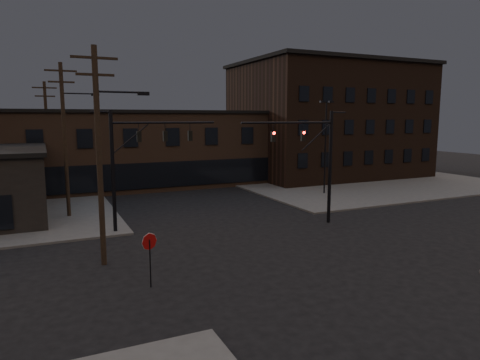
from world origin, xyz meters
name	(u,v)px	position (x,y,z in m)	size (l,w,h in m)	color
ground	(282,251)	(0.00, 0.00, 0.00)	(140.00, 140.00, 0.00)	black
sidewalk_ne	(345,178)	(22.00, 22.00, 0.07)	(30.00, 30.00, 0.15)	#474744
building_row	(158,149)	(0.00, 28.00, 4.00)	(40.00, 12.00, 8.00)	#4B3528
building_right	(328,122)	(22.00, 26.00, 7.00)	(22.00, 16.00, 14.00)	black
traffic_signal_near	(317,155)	(5.36, 4.50, 4.93)	(7.12, 0.24, 8.00)	black
traffic_signal_far	(133,156)	(-6.72, 8.00, 5.01)	(7.12, 0.24, 8.00)	black
stop_sign	(150,247)	(-8.00, -1.99, 1.84)	(0.72, 0.33, 2.48)	black
utility_pole_near	(100,151)	(-9.43, 2.00, 5.87)	(3.70, 0.28, 11.00)	black
utility_pole_mid	(65,137)	(-10.44, 14.00, 6.13)	(3.70, 0.28, 11.50)	black
utility_pole_far	(48,136)	(-11.50, 26.00, 5.78)	(2.20, 0.28, 11.00)	black
lot_light_a	(326,139)	(13.00, 14.00, 5.51)	(1.50, 0.28, 9.14)	black
lot_light_b	(343,136)	(19.00, 19.00, 5.51)	(1.50, 0.28, 9.14)	black
parked_car_lot_a	(320,174)	(17.16, 20.57, 0.97)	(1.94, 4.82, 1.64)	black
parked_car_lot_b	(349,172)	(22.24, 21.54, 0.88)	(2.04, 5.01, 1.45)	#A9AAAC
car_crossing	(199,179)	(3.75, 24.92, 0.68)	(1.44, 4.14, 1.36)	black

